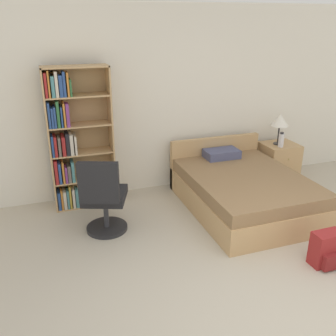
{
  "coord_description": "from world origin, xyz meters",
  "views": [
    {
      "loc": [
        -1.9,
        -1.8,
        2.35
      ],
      "look_at": [
        -0.59,
        1.98,
        0.78
      ],
      "focal_mm": 40.0,
      "sensor_mm": 36.0,
      "label": 1
    }
  ],
  "objects_px": {
    "backpack_red": "(327,250)",
    "nightstand": "(278,161)",
    "office_chair": "(103,199)",
    "water_bottle": "(281,140)",
    "bed": "(242,189)",
    "bookshelf": "(72,141)",
    "table_lamp": "(280,121)"
  },
  "relations": [
    {
      "from": "backpack_red",
      "to": "bed",
      "type": "bearing_deg",
      "value": 96.81
    },
    {
      "from": "office_chair",
      "to": "nightstand",
      "type": "relative_size",
      "value": 1.7
    },
    {
      "from": "bed",
      "to": "nightstand",
      "type": "xyz_separation_m",
      "value": [
        1.05,
        0.7,
        0.03
      ]
    },
    {
      "from": "bookshelf",
      "to": "backpack_red",
      "type": "distance_m",
      "value": 3.26
    },
    {
      "from": "bookshelf",
      "to": "nightstand",
      "type": "relative_size",
      "value": 3.25
    },
    {
      "from": "water_bottle",
      "to": "backpack_red",
      "type": "xyz_separation_m",
      "value": [
        -0.8,
        -2.02,
        -0.5
      ]
    },
    {
      "from": "bed",
      "to": "nightstand",
      "type": "bearing_deg",
      "value": 33.84
    },
    {
      "from": "bookshelf",
      "to": "office_chair",
      "type": "height_order",
      "value": "bookshelf"
    },
    {
      "from": "office_chair",
      "to": "nightstand",
      "type": "distance_m",
      "value": 3.03
    },
    {
      "from": "bookshelf",
      "to": "bed",
      "type": "distance_m",
      "value": 2.33
    },
    {
      "from": "bed",
      "to": "water_bottle",
      "type": "bearing_deg",
      "value": 31.13
    },
    {
      "from": "nightstand",
      "to": "water_bottle",
      "type": "bearing_deg",
      "value": -124.56
    },
    {
      "from": "nightstand",
      "to": "office_chair",
      "type": "bearing_deg",
      "value": -164.91
    },
    {
      "from": "office_chair",
      "to": "table_lamp",
      "type": "bearing_deg",
      "value": 15.49
    },
    {
      "from": "bookshelf",
      "to": "bed",
      "type": "xyz_separation_m",
      "value": [
        2.09,
        -0.78,
        -0.67
      ]
    },
    {
      "from": "bed",
      "to": "table_lamp",
      "type": "relative_size",
      "value": 4.02
    },
    {
      "from": "bed",
      "to": "water_bottle",
      "type": "xyz_separation_m",
      "value": [
        0.97,
        0.58,
        0.42
      ]
    },
    {
      "from": "bed",
      "to": "water_bottle",
      "type": "height_order",
      "value": "water_bottle"
    },
    {
      "from": "bed",
      "to": "water_bottle",
      "type": "distance_m",
      "value": 1.21
    },
    {
      "from": "bed",
      "to": "table_lamp",
      "type": "distance_m",
      "value": 1.41
    },
    {
      "from": "backpack_red",
      "to": "nightstand",
      "type": "bearing_deg",
      "value": 67.74
    },
    {
      "from": "table_lamp",
      "to": "water_bottle",
      "type": "height_order",
      "value": "table_lamp"
    },
    {
      "from": "table_lamp",
      "to": "backpack_red",
      "type": "bearing_deg",
      "value": -111.07
    },
    {
      "from": "bookshelf",
      "to": "water_bottle",
      "type": "bearing_deg",
      "value": -3.66
    },
    {
      "from": "bed",
      "to": "water_bottle",
      "type": "relative_size",
      "value": 8.37
    },
    {
      "from": "bed",
      "to": "nightstand",
      "type": "relative_size",
      "value": 3.34
    },
    {
      "from": "office_chair",
      "to": "water_bottle",
      "type": "distance_m",
      "value": 2.92
    },
    {
      "from": "bookshelf",
      "to": "backpack_red",
      "type": "relative_size",
      "value": 5.04
    },
    {
      "from": "bookshelf",
      "to": "office_chair",
      "type": "distance_m",
      "value": 1.01
    },
    {
      "from": "bed",
      "to": "nightstand",
      "type": "height_order",
      "value": "bed"
    },
    {
      "from": "nightstand",
      "to": "backpack_red",
      "type": "bearing_deg",
      "value": -112.26
    },
    {
      "from": "bed",
      "to": "backpack_red",
      "type": "relative_size",
      "value": 5.18
    }
  ]
}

